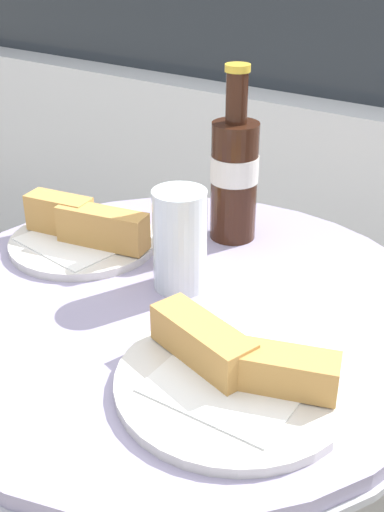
# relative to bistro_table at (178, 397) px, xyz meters

# --- Properties ---
(bistro_table) EXTENTS (0.70, 0.70, 0.76)m
(bistro_table) POSITION_rel_bistro_table_xyz_m (0.00, 0.00, 0.00)
(bistro_table) COLOR #B7B7BC
(bistro_table) RESTS_ON ground_plane
(cola_bottle_left) EXTENTS (0.07, 0.07, 0.26)m
(cola_bottle_left) POSITION_rel_bistro_table_xyz_m (-0.04, 0.20, 0.26)
(cola_bottle_left) COLOR #33190F
(cola_bottle_left) RESTS_ON bistro_table
(drinking_glass) EXTENTS (0.07, 0.07, 0.14)m
(drinking_glass) POSITION_rel_bistro_table_xyz_m (-0.02, 0.03, 0.22)
(drinking_glass) COLOR silver
(drinking_glass) RESTS_ON bistro_table
(lunch_plate_near) EXTENTS (0.25, 0.25, 0.06)m
(lunch_plate_near) POSITION_rel_bistro_table_xyz_m (0.15, -0.10, 0.18)
(lunch_plate_near) COLOR silver
(lunch_plate_near) RESTS_ON bistro_table
(lunch_plate_far) EXTENTS (0.22, 0.22, 0.07)m
(lunch_plate_far) POSITION_rel_bistro_table_xyz_m (-0.21, 0.04, 0.18)
(lunch_plate_far) COLOR silver
(lunch_plate_far) RESTS_ON bistro_table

